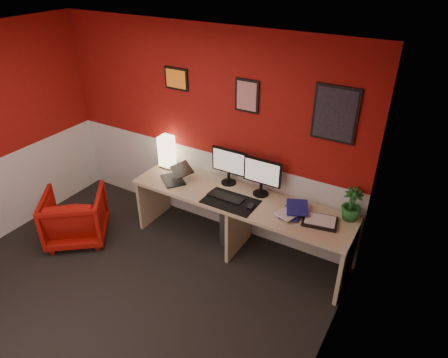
% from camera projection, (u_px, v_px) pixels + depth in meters
% --- Properties ---
extents(ground, '(4.00, 3.50, 0.01)m').
position_uv_depth(ground, '(115.00, 303.00, 4.14)').
color(ground, black).
rests_on(ground, ground).
extents(ceiling, '(4.00, 3.50, 0.01)m').
position_uv_depth(ceiling, '(67.00, 56.00, 2.89)').
color(ceiling, white).
rests_on(ceiling, ground).
extents(wall_back, '(4.00, 0.01, 2.50)m').
position_uv_depth(wall_back, '(204.00, 132.00, 4.82)').
color(wall_back, maroon).
rests_on(wall_back, ground).
extents(wall_right, '(0.01, 3.50, 2.50)m').
position_uv_depth(wall_right, '(315.00, 286.00, 2.64)').
color(wall_right, maroon).
rests_on(wall_right, ground).
extents(wainscot_back, '(4.00, 0.01, 1.00)m').
position_uv_depth(wainscot_back, '(205.00, 186.00, 5.19)').
color(wainscot_back, silver).
rests_on(wainscot_back, ground).
extents(desk, '(2.60, 0.65, 0.73)m').
position_uv_depth(desk, '(239.00, 224.00, 4.71)').
color(desk, tan).
rests_on(desk, ground).
extents(shoji_lamp, '(0.16, 0.16, 0.40)m').
position_uv_depth(shoji_lamp, '(167.00, 152.00, 5.07)').
color(shoji_lamp, '#FFE5B2').
rests_on(shoji_lamp, desk).
extents(laptop, '(0.40, 0.38, 0.22)m').
position_uv_depth(laptop, '(172.00, 173.00, 4.80)').
color(laptop, black).
rests_on(laptop, desk).
extents(monitor_left, '(0.45, 0.06, 0.58)m').
position_uv_depth(monitor_left, '(229.00, 161.00, 4.66)').
color(monitor_left, black).
rests_on(monitor_left, desk).
extents(monitor_right, '(0.45, 0.06, 0.58)m').
position_uv_depth(monitor_right, '(262.00, 172.00, 4.44)').
color(monitor_right, black).
rests_on(monitor_right, desk).
extents(desk_mat, '(0.60, 0.38, 0.01)m').
position_uv_depth(desk_mat, '(230.00, 201.00, 4.45)').
color(desk_mat, black).
rests_on(desk_mat, desk).
extents(keyboard, '(0.42, 0.15, 0.02)m').
position_uv_depth(keyboard, '(226.00, 197.00, 4.51)').
color(keyboard, black).
rests_on(keyboard, desk_mat).
extents(mouse, '(0.07, 0.11, 0.03)m').
position_uv_depth(mouse, '(250.00, 207.00, 4.33)').
color(mouse, black).
rests_on(mouse, desk_mat).
extents(book_bottom, '(0.22, 0.28, 0.03)m').
position_uv_depth(book_bottom, '(282.00, 211.00, 4.27)').
color(book_bottom, navy).
rests_on(book_bottom, desk).
extents(book_middle, '(0.28, 0.32, 0.02)m').
position_uv_depth(book_middle, '(283.00, 209.00, 4.27)').
color(book_middle, silver).
rests_on(book_middle, book_bottom).
extents(book_top, '(0.32, 0.36, 0.03)m').
position_uv_depth(book_top, '(286.00, 207.00, 4.25)').
color(book_top, navy).
rests_on(book_top, book_middle).
extents(zen_tray, '(0.39, 0.31, 0.03)m').
position_uv_depth(zen_tray, '(320.00, 222.00, 4.11)').
color(zen_tray, black).
rests_on(zen_tray, desk).
extents(potted_plant, '(0.24, 0.24, 0.36)m').
position_uv_depth(potted_plant, '(352.00, 204.00, 4.09)').
color(potted_plant, '#19591E').
rests_on(potted_plant, desk).
extents(pc_tower, '(0.22, 0.46, 0.45)m').
position_uv_depth(pc_tower, '(236.00, 223.00, 4.97)').
color(pc_tower, '#99999E').
rests_on(pc_tower, ground).
extents(armchair, '(0.97, 0.98, 0.64)m').
position_uv_depth(armchair, '(75.00, 216.00, 4.92)').
color(armchair, '#A9120A').
rests_on(armchair, ground).
extents(art_left, '(0.32, 0.02, 0.26)m').
position_uv_depth(art_left, '(176.00, 79.00, 4.66)').
color(art_left, orange).
rests_on(art_left, wall_back).
extents(art_center, '(0.28, 0.02, 0.36)m').
position_uv_depth(art_center, '(247.00, 96.00, 4.28)').
color(art_center, red).
rests_on(art_center, wall_back).
extents(art_right, '(0.44, 0.02, 0.56)m').
position_uv_depth(art_right, '(335.00, 114.00, 3.87)').
color(art_right, black).
rests_on(art_right, wall_back).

